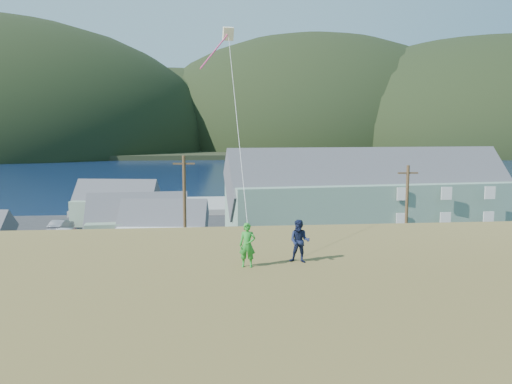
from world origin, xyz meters
TOP-DOWN VIEW (x-y plane):
  - ground at (0.00, 0.00)m, footprint 900.00×900.00m
  - grass_strip at (0.00, -2.00)m, footprint 110.00×8.00m
  - waterfront_lot at (0.00, 17.00)m, footprint 72.00×36.00m
  - wharf at (-6.00, 40.00)m, footprint 26.00×14.00m
  - far_shore at (0.00, 330.00)m, footprint 900.00×320.00m
  - far_hills at (35.59, 279.38)m, footprint 760.00×265.00m
  - lodge at (18.81, 20.99)m, footprint 34.26×12.70m
  - shed_palegreen_near at (-6.89, 12.70)m, footprint 9.92×6.65m
  - shed_white at (-4.31, 10.60)m, footprint 8.58×6.17m
  - shed_palegreen_far at (-11.61, 28.04)m, footprint 10.97×7.35m
  - utility_poles at (-2.36, 1.50)m, footprint 34.77×0.24m
  - parked_cars at (-11.92, 20.56)m, footprint 20.37×11.56m
  - kite_flyer_green at (1.00, -19.56)m, footprint 0.60×0.46m
  - kite_flyer_navy at (2.80, -19.16)m, footprint 0.86×0.77m
  - kite_rig at (0.64, -13.30)m, footprint 0.88×3.53m

SIDE VIEW (x-z plane):
  - ground at x=0.00m, z-range 0.00..0.00m
  - grass_strip at x=0.00m, z-range 0.00..0.10m
  - waterfront_lot at x=0.00m, z-range 0.00..0.12m
  - wharf at x=-6.00m, z-range 0.00..0.90m
  - parked_cars at x=-11.92m, z-range 0.09..1.60m
  - far_shore at x=0.00m, z-range 0.00..2.00m
  - far_hills at x=35.59m, z-range -69.50..73.50m
  - shed_white at x=-4.31m, z-range -0.74..5.69m
  - shed_palegreen_near at x=-6.89m, z-range -0.85..6.07m
  - shed_palegreen_far at x=-11.61m, z-range -0.80..6.03m
  - lodge at x=18.81m, z-range -1.36..10.42m
  - utility_poles at x=-2.36m, z-range -0.06..9.69m
  - kite_flyer_navy at x=2.80m, z-range 7.20..8.66m
  - kite_flyer_green at x=1.00m, z-range 7.20..8.66m
  - kite_rig at x=0.64m, z-range 10.71..20.44m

